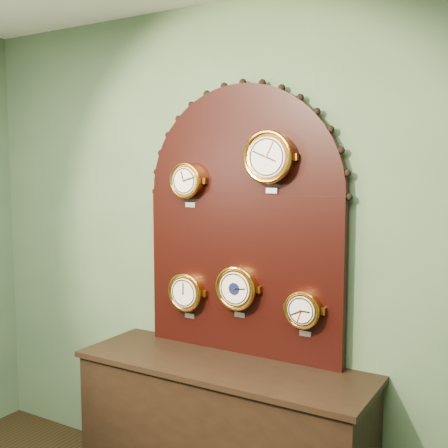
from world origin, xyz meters
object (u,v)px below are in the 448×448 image
Objects in this scene: display_board at (242,213)px; hygrometer at (186,292)px; barometer at (237,288)px; arabic_clock at (269,157)px; roman_clock at (187,181)px; shop_counter at (222,440)px; tide_clock at (303,309)px.

display_board reaches higher than hygrometer.
barometer is at bearing -86.13° from display_board.
hygrometer is at bearing 179.86° from arabic_clock.
roman_clock is at bearing 179.80° from arabic_clock.
display_board is (0.00, 0.22, 1.23)m from shop_counter.
shop_counter is 0.83m from barometer.
tide_clock is at bearing 0.02° from roman_clock.
hygrometer is (-0.01, -0.00, -0.65)m from roman_clock.
roman_clock is 0.65m from hygrometer.
arabic_clock reaches higher than tide_clock.
arabic_clock is at bearing -179.43° from tide_clock.
hygrometer reaches higher than shop_counter.
tide_clock is (0.73, 0.00, -0.01)m from hygrometer.
tide_clock is at bearing 0.20° from barometer.
tide_clock is at bearing 0.06° from hygrometer.
shop_counter is 1.25m from display_board.
arabic_clock is at bearing -19.21° from display_board.
arabic_clock is 1.19× the size of hygrometer.
tide_clock is (0.40, 0.15, 0.74)m from shop_counter.
hygrometer is at bearing -179.94° from tide_clock.
shop_counter is at bearing -24.58° from hygrometer.
hygrometer is (-0.34, -0.07, -0.48)m from display_board.
barometer reaches higher than tide_clock.
roman_clock reaches higher than tide_clock.
tide_clock is at bearing -9.38° from display_board.
tide_clock is at bearing 21.14° from shop_counter.
barometer is at bearing 88.30° from shop_counter.
display_board is at bearing 170.62° from tide_clock.
display_board is 0.38m from roman_clock.
display_board is 5.12× the size of barometer.
barometer reaches higher than shop_counter.
barometer is (0.33, -0.00, -0.59)m from roman_clock.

